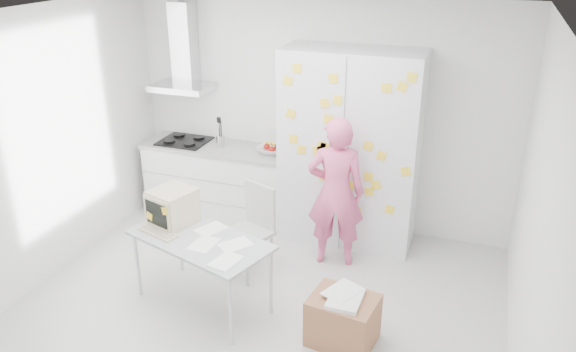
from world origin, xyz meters
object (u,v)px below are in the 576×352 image
(person, at_px, (336,193))
(chair, at_px, (252,224))
(cardboard_box, at_px, (343,319))
(desk, at_px, (182,220))

(person, distance_m, chair, 0.92)
(person, xyz_separation_m, cardboard_box, (0.42, -1.25, -0.59))
(chair, bearing_deg, desk, -104.52)
(chair, bearing_deg, person, 54.37)
(desk, distance_m, chair, 0.80)
(chair, xyz_separation_m, cardboard_box, (1.18, -0.80, -0.31))
(desk, distance_m, cardboard_box, 1.74)
(person, height_order, cardboard_box, person)
(person, height_order, desk, person)
(person, xyz_separation_m, desk, (-1.21, -1.05, -0.02))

